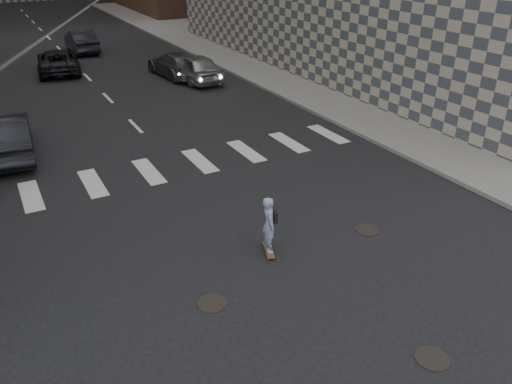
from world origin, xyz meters
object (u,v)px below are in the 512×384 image
traffic_car_b (176,64)px  traffic_car_d (195,68)px  traffic_car_e (81,41)px  traffic_car_a (6,136)px  skateboarder (269,224)px  traffic_car_c (58,61)px

traffic_car_b → traffic_car_d: 1.72m
traffic_car_b → traffic_car_e: 10.60m
traffic_car_a → traffic_car_b: (10.08, 8.61, -0.09)m
traffic_car_b → traffic_car_e: size_ratio=1.05×
skateboarder → traffic_car_a: 11.94m
traffic_car_a → traffic_car_d: traffic_car_a is taller
traffic_car_a → traffic_car_e: (6.55, 18.61, -0.04)m
traffic_car_b → traffic_car_c: 7.51m
traffic_car_d → traffic_car_c: bearing=-43.1°
traffic_car_a → traffic_car_b: traffic_car_a is taller
traffic_car_c → traffic_car_e: (2.56, 5.61, 0.07)m
traffic_car_a → traffic_car_e: size_ratio=1.05×
skateboarder → traffic_car_b: 19.77m
traffic_car_a → traffic_car_e: bearing=-105.6°
traffic_car_c → traffic_car_e: 6.17m
traffic_car_b → traffic_car_c: bearing=-40.7°
traffic_car_a → traffic_car_e: traffic_car_a is taller
skateboarder → traffic_car_d: size_ratio=0.36×
skateboarder → traffic_car_e: bearing=107.9°
skateboarder → traffic_car_a: (-5.47, 10.61, -0.05)m
traffic_car_c → traffic_car_d: (6.69, -6.00, 0.08)m
traffic_car_a → traffic_car_b: size_ratio=0.99×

